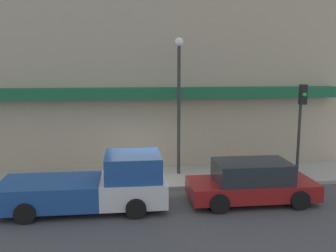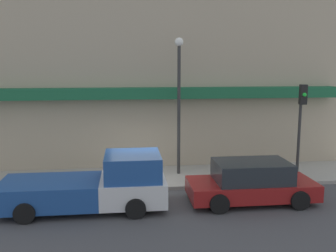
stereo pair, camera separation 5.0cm
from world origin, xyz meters
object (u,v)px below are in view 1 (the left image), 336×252
street_lamp (179,91)px  pickup_truck (96,185)px  parked_car (251,182)px  traffic_light (301,115)px  fire_hydrant (132,177)px

street_lamp → pickup_truck: bearing=-135.0°
parked_car → street_lamp: 4.97m
parked_car → traffic_light: (2.68, 1.96, 2.11)m
pickup_truck → parked_car: bearing=1.8°
parked_car → fire_hydrant: 4.65m
pickup_truck → parked_car: pickup_truck is taller
parked_car → pickup_truck: bearing=-179.3°
fire_hydrant → traffic_light: traffic_light is taller
pickup_truck → parked_car: size_ratio=1.23×
pickup_truck → street_lamp: street_lamp is taller
pickup_truck → parked_car: (5.45, 0.00, -0.09)m
parked_car → traffic_light: bearing=36.8°
street_lamp → traffic_light: (4.82, -1.35, -0.92)m
fire_hydrant → pickup_truck: bearing=-122.2°
fire_hydrant → street_lamp: (2.05, 1.31, 3.31)m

